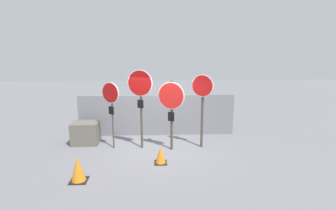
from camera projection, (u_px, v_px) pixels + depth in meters
The scene contains 9 objects.
ground_plane at pixel (157, 149), 9.10m from camera, with size 40.00×40.00×0.00m, color slate.
fence_back at pixel (157, 115), 10.46m from camera, with size 6.17×0.12×1.63m.
stop_sign_0 at pixel (111, 99), 8.82m from camera, with size 0.62×0.41×2.34m.
stop_sign_1 at pixel (140, 93), 8.79m from camera, with size 0.84×0.35×2.75m.
stop_sign_2 at pixel (171, 103), 8.70m from camera, with size 0.86×0.39×2.40m.
stop_sign_3 at pixel (202, 98), 8.93m from camera, with size 0.69×0.38×2.58m.
traffic_cone_0 at pixel (78, 169), 6.86m from camera, with size 0.45×0.45×0.67m.
traffic_cone_1 at pixel (161, 155), 7.95m from camera, with size 0.38×0.38×0.54m.
storage_crate at pixel (86, 133), 9.57m from camera, with size 0.95×0.72×0.81m.
Camera 1 is at (-0.07, -8.57, 3.43)m, focal length 28.00 mm.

